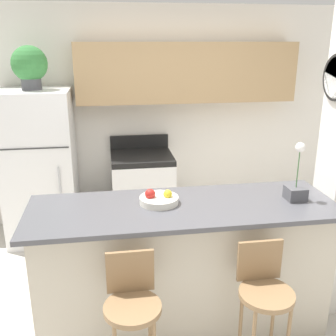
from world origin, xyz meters
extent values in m
plane|color=beige|center=(0.00, 0.00, 0.00)|extent=(14.00, 14.00, 0.00)
cube|color=white|center=(0.00, 2.11, 1.27)|extent=(5.60, 0.06, 2.55)
cube|color=tan|center=(0.40, 1.92, 1.81)|extent=(2.49, 0.32, 0.66)
cube|color=silver|center=(-0.15, 1.94, 1.62)|extent=(0.63, 0.28, 0.12)
cylinder|color=white|center=(1.11, 0.07, 1.90)|extent=(0.01, 0.29, 0.29)
cube|color=beige|center=(0.00, 0.00, 0.49)|extent=(2.12, 0.63, 0.98)
cube|color=#4C4C51|center=(0.00, 0.00, 1.00)|extent=(2.24, 0.75, 0.04)
cube|color=white|center=(-1.26, 1.70, 0.57)|extent=(0.75, 0.69, 1.13)
cube|color=white|center=(-1.26, 1.70, 1.40)|extent=(0.75, 0.69, 0.53)
cube|color=#333333|center=(-1.26, 1.35, 1.13)|extent=(0.71, 0.01, 0.01)
cylinder|color=#B2B2B7|center=(-1.03, 1.34, 0.62)|extent=(0.02, 0.02, 0.62)
cube|color=white|center=(-0.15, 1.74, 0.43)|extent=(0.70, 0.64, 0.85)
cube|color=black|center=(-0.15, 1.74, 0.88)|extent=(0.70, 0.64, 0.06)
cube|color=black|center=(-0.15, 2.04, 0.99)|extent=(0.70, 0.04, 0.16)
cube|color=black|center=(-0.15, 1.41, 0.47)|extent=(0.42, 0.01, 0.27)
cylinder|color=olive|center=(-0.42, -0.59, 0.63)|extent=(0.35, 0.35, 0.03)
cube|color=olive|center=(-0.42, -0.44, 0.79)|extent=(0.30, 0.02, 0.28)
cylinder|color=olive|center=(0.42, -0.59, 0.63)|extent=(0.35, 0.35, 0.03)
cube|color=olive|center=(0.42, -0.44, 0.79)|extent=(0.30, 0.02, 0.28)
cylinder|color=olive|center=(0.31, -0.47, 0.31)|extent=(0.02, 0.02, 0.62)
cylinder|color=olive|center=(0.53, -0.47, 0.31)|extent=(0.02, 0.02, 0.62)
cylinder|color=#4C4C51|center=(-1.26, 1.70, 1.73)|extent=(0.20, 0.20, 0.13)
sphere|color=#387F3D|center=(-1.26, 1.70, 1.93)|extent=(0.36, 0.36, 0.36)
cube|color=#4C4C51|center=(0.85, -0.02, 1.07)|extent=(0.14, 0.14, 0.10)
cylinder|color=#386633|center=(0.85, -0.02, 1.26)|extent=(0.01, 0.01, 0.28)
sphere|color=white|center=(0.85, -0.02, 1.42)|extent=(0.07, 0.07, 0.07)
cylinder|color=silver|center=(-0.17, 0.07, 1.04)|extent=(0.28, 0.28, 0.05)
sphere|color=gold|center=(-0.11, 0.06, 1.09)|extent=(0.06, 0.06, 0.06)
sphere|color=red|center=(-0.23, 0.07, 1.09)|extent=(0.08, 0.08, 0.08)
cylinder|color=#59595B|center=(-0.67, 1.45, 0.19)|extent=(0.28, 0.28, 0.38)
camera|label=1|loc=(-0.52, -2.56, 2.15)|focal=42.00mm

